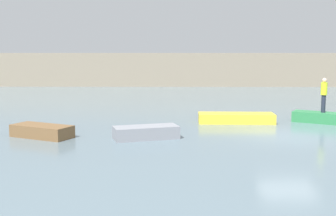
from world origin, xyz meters
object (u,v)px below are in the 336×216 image
rowboat_grey (146,132)px  rowboat_yellow (236,118)px  rowboat_green (323,118)px  person_hiviz_shirt (324,93)px  rowboat_brown (42,131)px

rowboat_grey → rowboat_yellow: (4.43, 4.14, -0.02)m
rowboat_yellow → rowboat_green: rowboat_green is taller
person_hiviz_shirt → rowboat_grey: bearing=-155.0°
rowboat_grey → person_hiviz_shirt: 9.94m
rowboat_grey → rowboat_green: (8.93, 4.17, 0.00)m
rowboat_brown → rowboat_green: rowboat_green is taller
rowboat_brown → person_hiviz_shirt: bearing=41.5°
person_hiviz_shirt → rowboat_brown: bearing=-163.8°
rowboat_brown → rowboat_green: bearing=41.5°
rowboat_brown → rowboat_grey: size_ratio=0.99×
rowboat_yellow → rowboat_brown: bearing=-155.3°
rowboat_grey → person_hiviz_shirt: person_hiviz_shirt is taller
rowboat_grey → rowboat_yellow: bearing=25.3°
rowboat_brown → rowboat_grey: (4.53, -0.25, 0.00)m
rowboat_green → rowboat_grey: bearing=-125.8°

